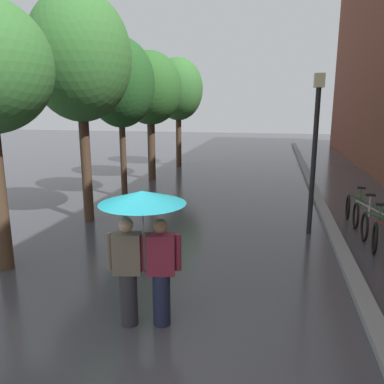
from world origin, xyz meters
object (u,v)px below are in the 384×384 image
object	(u,v)px
street_tree_3	(150,89)
couple_under_umbrella	(143,234)
street_tree_4	(178,90)
street_lamp_post	(315,142)
parked_bicycle_4	(367,207)
street_tree_1	(80,58)
parked_bicycle_3	(377,216)
street_tree_2	(120,83)

from	to	relation	value
street_tree_3	couple_under_umbrella	bearing A→B (deg)	-72.77
street_tree_4	street_lamp_post	xyz separation A→B (m)	(5.83, -9.88, -1.60)
parked_bicycle_4	couple_under_umbrella	distance (m)	7.73
street_tree_3	street_lamp_post	xyz separation A→B (m)	(6.07, -6.05, -1.50)
street_tree_1	street_lamp_post	distance (m)	6.30
street_tree_4	parked_bicycle_3	size ratio (longest dim) A/B	4.98
couple_under_umbrella	street_lamp_post	xyz separation A→B (m)	(2.72, 4.77, 0.89)
street_tree_2	parked_bicycle_3	distance (m)	8.70
street_tree_1	street_tree_2	size ratio (longest dim) A/B	1.13
street_tree_4	street_lamp_post	distance (m)	11.58
street_tree_2	street_tree_3	distance (m)	3.40
street_tree_1	street_lamp_post	xyz separation A→B (m)	(5.95, 0.12, -2.06)
street_tree_2	parked_bicycle_4	bearing A→B (deg)	-8.43
street_tree_1	street_tree_2	distance (m)	2.80
street_tree_1	street_lamp_post	world-z (taller)	street_tree_1
street_tree_2	street_tree_3	size ratio (longest dim) A/B	1.00
parked_bicycle_3	street_lamp_post	size ratio (longest dim) A/B	0.28
street_tree_3	street_tree_4	distance (m)	3.85
parked_bicycle_3	street_lamp_post	world-z (taller)	street_lamp_post
parked_bicycle_3	street_lamp_post	bearing A→B (deg)	-159.76
street_tree_1	parked_bicycle_3	distance (m)	8.69
street_tree_3	street_tree_4	xyz separation A→B (m)	(0.25, 3.84, 0.10)
street_tree_2	street_tree_4	xyz separation A→B (m)	(0.16, 7.24, 0.05)
street_tree_1	street_tree_2	bearing A→B (deg)	90.75
couple_under_umbrella	street_lamp_post	bearing A→B (deg)	60.30
street_tree_3	street_lamp_post	world-z (taller)	street_tree_3
street_tree_1	street_tree_3	distance (m)	6.19
street_tree_3	street_tree_4	world-z (taller)	street_tree_4
street_tree_2	parked_bicycle_4	world-z (taller)	street_tree_2
parked_bicycle_3	parked_bicycle_4	distance (m)	0.87
parked_bicycle_3	parked_bicycle_4	world-z (taller)	same
street_tree_3	couple_under_umbrella	size ratio (longest dim) A/B	2.63
street_tree_2	street_lamp_post	bearing A→B (deg)	-23.81
street_tree_3	parked_bicycle_3	size ratio (longest dim) A/B	4.84
street_tree_1	street_tree_4	size ratio (longest dim) A/B	1.10
parked_bicycle_3	street_lamp_post	xyz separation A→B (m)	(-1.73, -0.64, 1.93)
street_tree_2	parked_bicycle_3	size ratio (longest dim) A/B	4.84
street_tree_1	parked_bicycle_3	world-z (taller)	street_tree_1
parked_bicycle_4	couple_under_umbrella	world-z (taller)	couple_under_umbrella
street_tree_1	street_tree_2	xyz separation A→B (m)	(-0.04, 2.76, -0.50)
parked_bicycle_4	street_lamp_post	distance (m)	2.97
street_tree_1	parked_bicycle_3	bearing A→B (deg)	5.59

